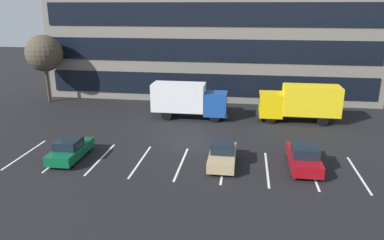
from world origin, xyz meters
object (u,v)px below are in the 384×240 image
Objects in this scene: box_truck_blue at (188,99)px; box_truck_yellow_all at (301,102)px; sedan_maroon at (304,157)px; bare_tree at (44,53)px; sedan_tan at (222,155)px; sedan_forest at (70,150)px.

box_truck_yellow_all reaches higher than box_truck_blue.
bare_tree is (-24.90, 13.62, 4.48)m from sedan_maroon.
bare_tree reaches higher than sedan_maroon.
sedan_tan is 24.51m from bare_tree.
box_truck_yellow_all is at bearing 33.79° from sedan_forest.
sedan_tan is at bearing -177.52° from sedan_maroon.
sedan_maroon is at bearing -28.68° from bare_tree.
box_truck_yellow_all is at bearing -7.43° from bare_tree.
bare_tree is (-25.91, 3.38, 3.37)m from box_truck_yellow_all.
box_truck_blue is 0.97× the size of bare_tree.
box_truck_yellow_all is 19.90m from sedan_forest.
box_truck_yellow_all reaches higher than sedan_tan.
box_truck_blue is 10.87m from sedan_tan.
box_truck_blue is at bearing 110.91° from sedan_tan.
box_truck_blue reaches higher than sedan_forest.
sedan_maroon is 28.73m from bare_tree.
sedan_forest is at bearing -146.21° from box_truck_yellow_all.
sedan_tan is (3.86, -10.10, -1.14)m from box_truck_blue.
box_truck_blue is 12.52m from sedan_forest.
sedan_forest is at bearing -176.78° from sedan_tan.
sedan_maroon is 5.20m from sedan_tan.
sedan_tan is (-5.19, -0.22, -0.06)m from sedan_maroon.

